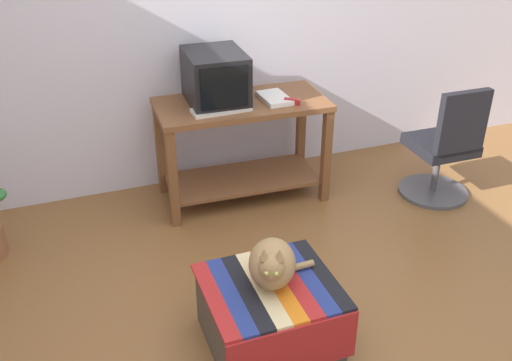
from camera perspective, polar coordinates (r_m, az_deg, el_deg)
ground_plane at (r=3.21m, az=4.83°, el=-15.82°), size 14.00×14.00×0.00m
back_wall at (r=4.32m, az=-6.19°, el=16.09°), size 8.00×0.10×2.60m
desk at (r=4.22m, az=-1.39°, el=4.57°), size 1.23×0.62×0.76m
tv_monitor at (r=4.06m, az=-4.00°, el=9.96°), size 0.41×0.51×0.36m
keyboard at (r=3.95m, az=-3.42°, el=6.92°), size 0.40×0.16×0.02m
book at (r=4.14m, az=1.82°, el=8.07°), size 0.19×0.29×0.03m
ottoman_with_blanket at (r=3.10m, az=1.38°, el=-12.88°), size 0.67×0.62×0.37m
cat at (r=2.92m, az=1.62°, el=-8.15°), size 0.42×0.38×0.29m
office_chair at (r=4.46m, az=17.98°, el=2.77°), size 0.52×0.52×0.89m
stapler at (r=4.08m, az=3.55°, el=7.73°), size 0.11×0.09×0.04m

